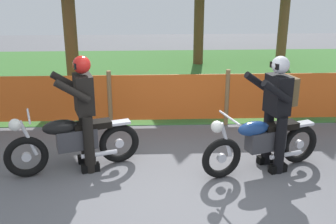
{
  "coord_description": "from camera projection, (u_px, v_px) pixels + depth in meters",
  "views": [
    {
      "loc": [
        -0.31,
        -4.89,
        3.02
      ],
      "look_at": [
        -0.08,
        0.83,
        0.9
      ],
      "focal_mm": 46.3,
      "sensor_mm": 36.0,
      "label": 1
    }
  ],
  "objects": [
    {
      "name": "rider_lead",
      "position": [
        84.0,
        109.0,
        6.16
      ],
      "size": [
        0.67,
        0.66,
        1.69
      ],
      "rotation": [
        0.0,
        0.0,
        -2.83
      ],
      "color": "black",
      "rests_on": "ground"
    },
    {
      "name": "ground",
      "position": [
        177.0,
        199.0,
        5.64
      ],
      "size": [
        24.0,
        24.0,
        0.02
      ],
      "primitive_type": "cube",
      "color": "#5B5B60"
    },
    {
      "name": "barrier_fence",
      "position": [
        169.0,
        98.0,
        7.84
      ],
      "size": [
        10.71,
        0.08,
        1.05
      ],
      "color": "olive",
      "rests_on": "ground"
    },
    {
      "name": "motorcycle_trailing",
      "position": [
        262.0,
        142.0,
        6.24
      ],
      "size": [
        1.85,
        0.81,
        0.91
      ],
      "rotation": [
        0.0,
        0.0,
        -2.82
      ],
      "color": "black",
      "rests_on": "ground"
    },
    {
      "name": "grass_verge",
      "position": [
        163.0,
        77.0,
        11.06
      ],
      "size": [
        24.0,
        6.48,
        0.01
      ],
      "primitive_type": "cube",
      "color": "#386B2D",
      "rests_on": "ground"
    },
    {
      "name": "motorcycle_lead",
      "position": [
        73.0,
        141.0,
        6.26
      ],
      "size": [
        1.9,
        0.8,
        0.93
      ],
      "rotation": [
        0.0,
        0.0,
        -2.83
      ],
      "color": "black",
      "rests_on": "ground"
    },
    {
      "name": "rider_trailing",
      "position": [
        277.0,
        107.0,
        6.14
      ],
      "size": [
        0.77,
        0.67,
        1.69
      ],
      "rotation": [
        0.0,
        0.0,
        -2.82
      ],
      "color": "black",
      "rests_on": "ground"
    }
  ]
}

